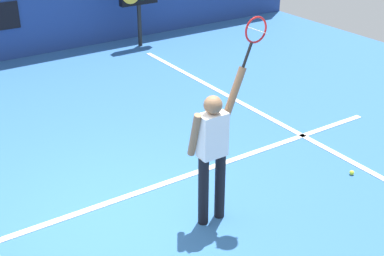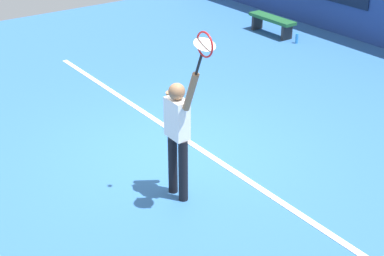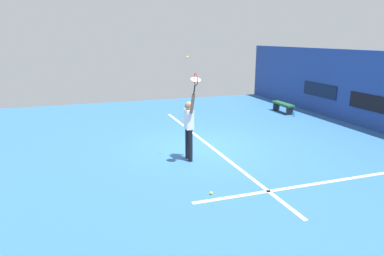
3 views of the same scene
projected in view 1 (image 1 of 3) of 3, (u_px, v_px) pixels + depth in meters
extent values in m
plane|color=#2D609E|center=(113.00, 218.00, 6.83)|extent=(18.00, 18.00, 0.00)
cube|color=white|center=(102.00, 205.00, 7.07)|extent=(10.00, 0.10, 0.01)
cube|color=white|center=(240.00, 102.00, 10.12)|extent=(0.10, 7.00, 0.01)
cylinder|color=black|center=(203.00, 191.00, 6.54)|extent=(0.13, 0.13, 0.92)
cylinder|color=black|center=(220.00, 185.00, 6.66)|extent=(0.13, 0.13, 0.92)
cube|color=white|center=(212.00, 135.00, 6.27)|extent=(0.34, 0.20, 0.55)
sphere|color=#8C6647|center=(213.00, 105.00, 6.10)|extent=(0.22, 0.22, 0.22)
cylinder|color=#8C6647|center=(235.00, 91.00, 6.21)|extent=(0.30, 0.09, 0.57)
cylinder|color=#8C6647|center=(194.00, 135.00, 6.22)|extent=(0.09, 0.23, 0.58)
cylinder|color=black|center=(247.00, 55.00, 6.11)|extent=(0.14, 0.03, 0.29)
torus|color=red|center=(256.00, 30.00, 6.05)|extent=(0.41, 0.02, 0.41)
cylinder|color=silver|center=(256.00, 30.00, 6.05)|extent=(0.25, 0.27, 0.10)
cylinder|color=black|center=(140.00, 25.00, 13.09)|extent=(0.10, 0.10, 1.02)
sphere|color=#CCE033|center=(352.00, 173.00, 7.76)|extent=(0.07, 0.07, 0.07)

